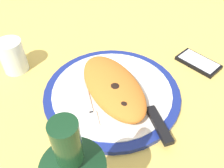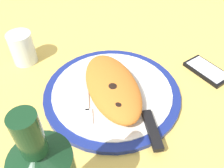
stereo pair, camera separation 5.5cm
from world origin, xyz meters
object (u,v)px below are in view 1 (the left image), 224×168
at_px(plate, 112,92).
at_px(knife, 153,114).
at_px(smartphone, 198,62).
at_px(fork, 89,103).
at_px(water_glass, 13,58).
at_px(calzone, 111,86).

bearing_deg(plate, knife, 37.07).
distance_m(knife, smartphone, 0.25).
xyz_separation_m(fork, smartphone, (-0.10, 0.32, -0.01)).
bearing_deg(fork, water_glass, -135.79).
bearing_deg(knife, plate, -142.93).
bearing_deg(plate, calzone, -22.44).
bearing_deg(smartphone, water_glass, -99.45).
relative_size(smartphone, water_glass, 1.48).
height_order(plate, water_glass, water_glass).
height_order(calzone, fork, calzone).
xyz_separation_m(plate, calzone, (0.01, -0.00, 0.03)).
height_order(knife, smartphone, knife).
height_order(calzone, water_glass, water_glass).
xyz_separation_m(fork, water_glass, (-0.18, -0.18, 0.02)).
bearing_deg(knife, calzone, -137.37).
relative_size(knife, smartphone, 1.75).
bearing_deg(knife, fork, -114.91).
distance_m(plate, knife, 0.12).
height_order(calzone, knife, calzone).
height_order(plate, knife, knife).
relative_size(plate, smartphone, 2.52).
distance_m(fork, water_glass, 0.25).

